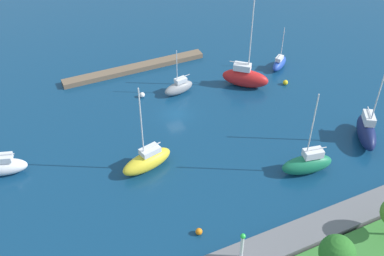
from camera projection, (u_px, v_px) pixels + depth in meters
water at (176, 114)px, 70.15m from camera, size 160.00×160.00×0.00m
pier_dock at (135, 68)px, 80.37m from camera, size 25.70×2.07×0.86m
breakwater at (277, 246)px, 49.78m from camera, size 55.03×3.61×1.17m
harbor_beacon at (242, 244)px, 46.58m from camera, size 0.56×0.56×3.73m
park_tree_west at (337, 253)px, 44.12m from camera, size 3.58×3.58×5.57m
sailboat_blue_outer_mooring at (279, 63)px, 80.62m from camera, size 5.03×4.27×7.68m
sailboat_navy_along_channel at (366, 131)px, 64.15m from camera, size 5.93×7.68×14.47m
sailboat_yellow_off_beacon at (147, 160)px, 59.68m from camera, size 7.66×4.14×12.81m
sailboat_green_far_south at (307, 163)px, 59.04m from camera, size 7.27×3.62×12.36m
sailboat_gray_east_end at (179, 87)px, 74.14m from camera, size 5.52×2.79×7.95m
sailboat_white_center_basin at (1, 166)px, 58.98m from camera, size 7.24×4.37×12.09m
sailboat_red_by_breakwater at (245, 77)px, 75.49m from camera, size 7.51×7.10×15.16m
mooring_buoy_white at (142, 95)px, 73.61m from camera, size 0.88×0.88×0.88m
mooring_buoy_yellow at (285, 82)px, 76.62m from camera, size 0.86×0.86×0.86m
mooring_buoy_orange at (199, 232)px, 51.57m from camera, size 0.81×0.81×0.81m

